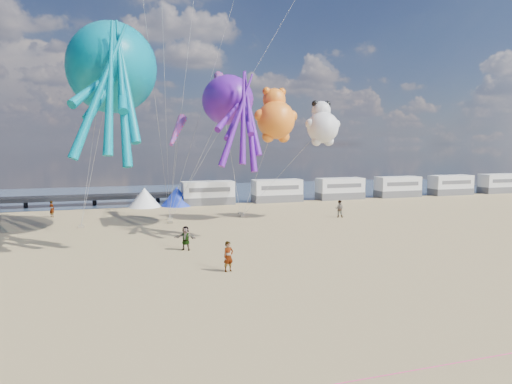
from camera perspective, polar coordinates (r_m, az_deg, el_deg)
The scene contains 26 objects.
ground at distance 20.07m, azimuth 0.42°, elevation -16.75°, with size 120.00×120.00×0.00m, color tan.
water at distance 73.24m, azimuth -12.98°, elevation -0.22°, with size 120.00×120.00×0.00m, color #324661.
motorhome_0 at distance 59.12m, azimuth -6.03°, elevation -0.12°, with size 6.60×2.50×3.00m, color silver.
motorhome_1 at distance 61.71m, azimuth 2.65°, elevation 0.17°, with size 6.60×2.50×3.00m, color silver.
motorhome_2 at distance 65.59m, azimuth 10.46°, elevation 0.42°, with size 6.60×2.50×3.00m, color silver.
motorhome_3 at distance 70.54m, azimuth 17.29°, elevation 0.63°, with size 6.60×2.50×3.00m, color silver.
motorhome_4 at distance 76.35m, azimuth 23.16°, elevation 0.81°, with size 6.60×2.50×3.00m, color silver.
motorhome_5 at distance 82.85m, azimuth 28.15°, elevation 0.95°, with size 6.60×2.50×3.00m, color silver.
tent_white at distance 58.10m, azimuth -13.78°, elevation -0.66°, with size 4.00×4.00×2.40m, color white.
tent_blue at distance 58.49m, azimuth -9.86°, elevation -0.53°, with size 4.00×4.00×2.40m, color #1933CC.
standing_person at distance 28.15m, azimuth -3.47°, elevation -8.05°, with size 0.68×0.45×1.87m, color tan.
beachgoer_1 at distance 49.37m, azimuth 10.37°, elevation -2.07°, with size 0.89×0.58×1.83m, color #7F6659.
beachgoer_4 at distance 34.01m, azimuth -8.79°, elevation -5.72°, with size 1.05×0.44×1.79m, color #7F6659.
beachgoer_5 at distance 53.27m, azimuth -24.16°, elevation -1.95°, with size 1.64×0.52×1.77m, color #7F6659.
sandbag_a at distance 45.60m, azimuth -21.02°, elevation -4.07°, with size 0.50×0.35×0.22m, color gray.
sandbag_b at distance 45.69m, azimuth -10.69°, elevation -3.75°, with size 0.50×0.35×0.22m, color gray.
sandbag_c at distance 48.80m, azimuth -1.70°, elevation -3.03°, with size 0.50×0.35×0.22m, color gray.
sandbag_d at distance 50.80m, azimuth -1.97°, elevation -2.67°, with size 0.50×0.35×0.22m, color gray.
sandbag_e at distance 47.98m, azimuth -10.76°, elevation -3.28°, with size 0.50×0.35×0.22m, color gray.
kite_octopus_teal at distance 42.34m, azimuth -17.57°, elevation 14.49°, with size 5.32×12.42×14.20m, color #007A8F, non-canonical shape.
kite_octopus_purple at distance 43.15m, azimuth -3.61°, elevation 11.37°, with size 4.14×9.67×11.05m, color #5B149C, non-canonical shape.
kite_panda at distance 47.32m, azimuth 8.35°, elevation 8.00°, with size 3.89×3.66×5.49m, color silver, non-canonical shape.
kite_teddy_orange at distance 45.64m, azimuth 2.50°, elevation 8.98°, with size 4.57×4.30×6.46m, color orange, non-canonical shape.
windsock_left at distance 45.45m, azimuth -18.60°, elevation 14.70°, with size 1.10×6.47×6.47m, color red, non-canonical shape.
windsock_mid at distance 46.52m, azimuth -4.60°, elevation 13.32°, with size 1.00×5.24×5.24m, color red, non-canonical shape.
windsock_right at distance 43.27m, azimuth -9.84°, elevation 7.54°, with size 0.90×5.45×5.45m, color red, non-canonical shape.
Camera 1 is at (-5.72, -17.61, 7.76)m, focal length 32.00 mm.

